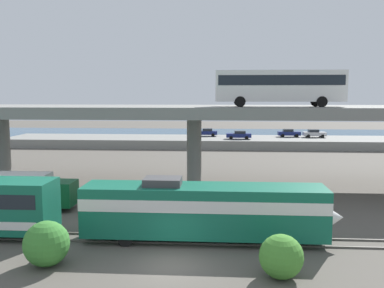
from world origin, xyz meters
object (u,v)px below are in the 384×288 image
transit_bus_on_overpass (279,85)px  parked_car_2 (239,135)px  train_locomotive (216,209)px  service_truck_west (32,190)px  parked_car_0 (314,133)px  parked_car_1 (207,132)px  parked_car_3 (289,133)px

transit_bus_on_overpass → parked_car_2: transit_bus_on_overpass is taller
train_locomotive → service_truck_west: train_locomotive is taller
transit_bus_on_overpass → parked_car_0: bearing=72.7°
train_locomotive → parked_car_2: (3.63, 48.69, 0.21)m
parked_car_0 → parked_car_1: (-20.25, 1.04, -0.00)m
transit_bus_on_overpass → parked_car_3: 40.98m
parked_car_1 → parked_car_3: 15.64m
train_locomotive → service_truck_west: (-15.37, 6.56, -0.55)m
parked_car_3 → service_truck_west: bearing=-121.5°
parked_car_2 → parked_car_3: (9.63, 4.55, -0.00)m
service_truck_west → parked_car_2: size_ratio=1.52×
transit_bus_on_overpass → parked_car_1: 41.56m
transit_bus_on_overpass → service_truck_west: size_ratio=1.76×
parked_car_3 → parked_car_1: bearing=178.3°
parked_car_1 → parked_car_2: bearing=140.1°
parked_car_2 → train_locomotive: bearing=85.7°
service_truck_west → parked_car_0: (33.25, 46.11, 0.76)m
transit_bus_on_overpass → parked_car_3: bearing=79.3°
parked_car_1 → parked_car_2: 7.82m
service_truck_west → parked_car_1: parked_car_1 is taller
transit_bus_on_overpass → parked_car_0: transit_bus_on_overpass is taller
service_truck_west → parked_car_3: parked_car_3 is taller
parked_car_1 → parked_car_3: size_ratio=1.00×
parked_car_0 → parked_car_3: (-4.62, 0.57, -0.00)m
transit_bus_on_overpass → parked_car_3: (7.47, 39.47, -8.08)m
parked_car_1 → parked_car_0: bearing=177.1°
service_truck_west → parked_car_2: bearing=65.7°
parked_car_2 → parked_car_3: 10.66m
service_truck_west → parked_car_1: (13.00, 47.15, 0.76)m
parked_car_0 → parked_car_2: bearing=-164.4°
parked_car_0 → parked_car_1: 20.28m
train_locomotive → parked_car_3: bearing=76.0°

